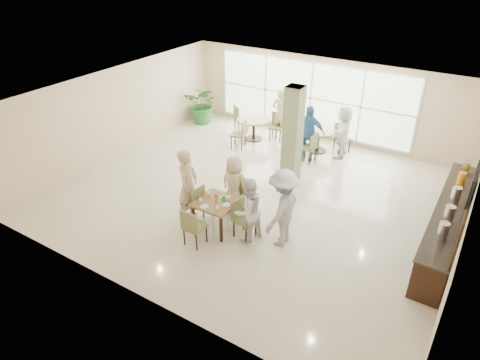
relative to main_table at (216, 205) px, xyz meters
The scene contains 22 objects.
ground 1.95m from the main_table, 88.10° to the left, with size 10.00×10.00×0.00m, color beige.
room_shell 2.11m from the main_table, 88.10° to the left, with size 10.00×10.00×10.00m.
window_bank 6.35m from the main_table, 93.99° to the left, with size 7.00×0.04×7.00m.
column 3.16m from the main_table, 81.36° to the left, with size 0.45×0.45×2.80m, color #66724F.
main_table is the anchor object (origin of this frame).
round_table_left 5.38m from the main_table, 110.93° to the left, with size 1.17×1.17×0.75m.
round_table_right 5.33m from the main_table, 86.32° to the left, with size 1.12×1.12×0.75m.
chairs_main_table 0.18m from the main_table, 103.98° to the left, with size 1.95×2.02×0.95m.
chairs_table_left 5.37m from the main_table, 111.53° to the left, with size 2.05×1.91×0.95m.
chairs_table_right 5.28m from the main_table, 86.11° to the left, with size 2.00×1.82×0.95m.
tabletop_clutter 0.16m from the main_table, 52.23° to the right, with size 0.72×0.76×0.21m.
buffet_counter 5.30m from the main_table, 26.17° to the left, with size 0.64×4.70×1.95m.
wall_tv 5.36m from the main_table, 13.86° to the left, with size 0.06×1.00×0.58m.
framed_art_a 5.88m from the main_table, 29.50° to the left, with size 0.05×0.55×0.70m.
potted_plant 6.88m from the main_table, 128.81° to the left, with size 1.30×1.30×1.44m, color #29672A.
teen_left 0.87m from the main_table, behind, with size 0.68×0.44×1.86m, color tan.
teen_far 0.91m from the main_table, 95.31° to the left, with size 0.74×0.40×1.52m, color tan.
teen_right 0.86m from the main_table, ahead, with size 0.77×0.60×1.58m, color white.
teen_standing 1.63m from the main_table, 11.03° to the left, with size 1.21×0.69×1.87m, color #A0A0A2.
adult_a 4.59m from the main_table, 86.60° to the left, with size 1.03×0.59×1.76m, color teal.
adult_b 5.47m from the main_table, 78.13° to the left, with size 1.56×0.67×1.69m, color white.
adult_standing 5.68m from the main_table, 101.87° to the left, with size 0.65×0.43×1.79m, color tan.
Camera 1 is at (4.90, -8.72, 6.11)m, focal length 32.00 mm.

